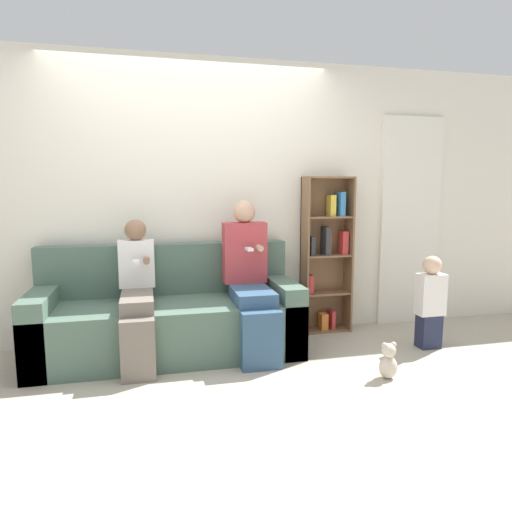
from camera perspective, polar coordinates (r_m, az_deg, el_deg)
The scene contains 9 objects.
ground_plane at distance 3.59m, azimuth -6.05°, elevation -14.42°, with size 14.00×14.00×0.00m, color #B2A893.
back_wall at distance 4.24m, azimuth -8.01°, elevation 6.79°, with size 10.00×0.06×2.55m.
curtain_panel at distance 4.94m, azimuth 18.68°, elevation 4.04°, with size 0.66×0.04×2.10m.
couch at distance 3.93m, azimuth -10.79°, elevation -7.81°, with size 2.16×0.81×0.91m.
adult_seated at distance 3.84m, azimuth -0.77°, elevation -2.57°, with size 0.37×0.77×1.29m.
child_seated at distance 3.73m, azimuth -14.65°, elevation -4.44°, with size 0.29×0.78×1.14m.
toddler_standing at distance 4.27m, azimuth 20.95°, elevation -5.31°, with size 0.23×0.16×0.82m.
bookshelf at distance 4.47m, azimuth 8.75°, elevation 0.28°, with size 0.47×0.22×1.50m.
teddy_bear at distance 3.58m, azimuth 16.21°, elevation -12.54°, with size 0.14×0.11×0.28m.
Camera 1 is at (-0.42, -3.28, 1.39)m, focal length 32.00 mm.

